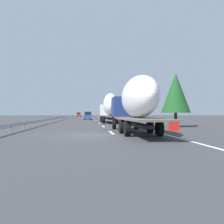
{
  "coord_description": "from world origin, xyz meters",
  "views": [
    {
      "loc": [
        -16.89,
        0.2,
        1.53
      ],
      "look_at": [
        13.11,
        -3.05,
        1.7
      ],
      "focal_mm": 38.29,
      "sensor_mm": 36.0,
      "label": 1
    }
  ],
  "objects_px": {
    "car_blue_sedan": "(88,116)",
    "car_red_compact": "(79,115)",
    "car_black_suv": "(87,115)",
    "truck_lead": "(110,107)",
    "truck_trailing": "(135,102)",
    "road_sign": "(113,111)"
  },
  "relations": [
    {
      "from": "truck_lead",
      "to": "car_blue_sedan",
      "type": "height_order",
      "value": "truck_lead"
    },
    {
      "from": "car_blue_sedan",
      "to": "car_black_suv",
      "type": "xyz_separation_m",
      "value": [
        25.82,
        -0.03,
        -0.03
      ]
    },
    {
      "from": "truck_trailing",
      "to": "road_sign",
      "type": "bearing_deg",
      "value": -4.13
    },
    {
      "from": "truck_trailing",
      "to": "car_black_suv",
      "type": "height_order",
      "value": "truck_trailing"
    },
    {
      "from": "car_black_suv",
      "to": "truck_trailing",
      "type": "bearing_deg",
      "value": -177.07
    },
    {
      "from": "car_black_suv",
      "to": "road_sign",
      "type": "height_order",
      "value": "road_sign"
    },
    {
      "from": "car_blue_sedan",
      "to": "car_red_compact",
      "type": "relative_size",
      "value": 0.95
    },
    {
      "from": "car_red_compact",
      "to": "truck_trailing",
      "type": "bearing_deg",
      "value": -175.47
    },
    {
      "from": "truck_lead",
      "to": "road_sign",
      "type": "xyz_separation_m",
      "value": [
        22.62,
        -3.1,
        -0.43
      ]
    },
    {
      "from": "truck_lead",
      "to": "car_black_suv",
      "type": "height_order",
      "value": "truck_lead"
    },
    {
      "from": "truck_lead",
      "to": "road_sign",
      "type": "height_order",
      "value": "truck_lead"
    },
    {
      "from": "car_red_compact",
      "to": "road_sign",
      "type": "relative_size",
      "value": 1.47
    },
    {
      "from": "car_blue_sedan",
      "to": "road_sign",
      "type": "distance_m",
      "value": 7.31
    },
    {
      "from": "car_blue_sedan",
      "to": "car_red_compact",
      "type": "bearing_deg",
      "value": 4.27
    },
    {
      "from": "car_black_suv",
      "to": "road_sign",
      "type": "xyz_separation_m",
      "value": [
        -22.66,
        -6.45,
        1.21
      ]
    },
    {
      "from": "car_black_suv",
      "to": "car_red_compact",
      "type": "height_order",
      "value": "car_red_compact"
    },
    {
      "from": "truck_trailing",
      "to": "truck_lead",
      "type": "bearing_deg",
      "value": -0.0
    },
    {
      "from": "car_black_suv",
      "to": "truck_lead",
      "type": "bearing_deg",
      "value": -175.77
    },
    {
      "from": "truck_lead",
      "to": "car_black_suv",
      "type": "relative_size",
      "value": 2.79
    },
    {
      "from": "truck_trailing",
      "to": "car_blue_sedan",
      "type": "bearing_deg",
      "value": 4.86
    },
    {
      "from": "car_blue_sedan",
      "to": "car_red_compact",
      "type": "xyz_separation_m",
      "value": [
        49.69,
        3.71,
        -0.01
      ]
    },
    {
      "from": "car_red_compact",
      "to": "car_blue_sedan",
      "type": "bearing_deg",
      "value": -175.73
    }
  ]
}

